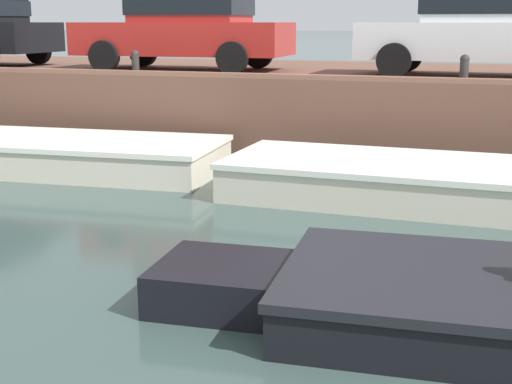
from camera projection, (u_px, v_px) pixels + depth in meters
name	position (u px, v px, depth m)	size (l,w,h in m)	color
ground_plane	(330.00, 283.00, 6.81)	(400.00, 400.00, 0.00)	#384C47
far_quay_wall	(420.00, 108.00, 14.41)	(60.00, 6.00, 1.48)	brown
far_wall_coping	(405.00, 79.00, 11.57)	(60.00, 0.24, 0.08)	brown
boat_moored_west_cream	(39.00, 153.00, 12.05)	(6.86, 2.50, 0.55)	silver
boat_moored_central_cream	(442.00, 184.00, 9.75)	(6.51, 2.31, 0.55)	silver
car_left_inner_red	(186.00, 27.00, 14.24)	(4.30, 2.14, 1.54)	#B2231E
car_centre_white	(474.00, 28.00, 12.56)	(3.91, 1.93, 1.54)	white
mooring_bollard_west	(135.00, 61.00, 13.15)	(0.15, 0.15, 0.45)	#2D2B28
mooring_bollard_mid	(464.00, 67.00, 11.37)	(0.15, 0.15, 0.45)	#2D2B28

